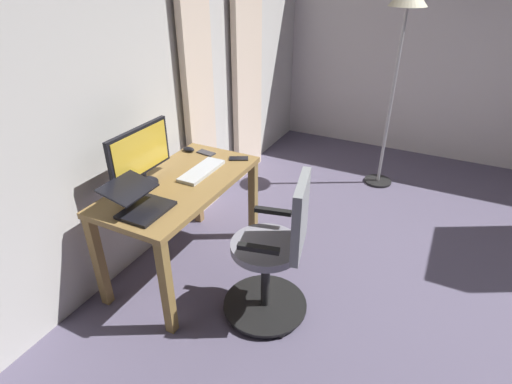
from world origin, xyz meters
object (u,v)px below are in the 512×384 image
object	(u,v)px
computer_keyboard	(202,171)
computer_mouse	(189,149)
cell_phone_face_up	(206,153)
office_chair	(276,255)
laptop	(140,202)
floor_lamp	(405,18)
desk	(181,196)
computer_monitor	(140,154)
cell_phone_by_monitor	(239,159)

from	to	relation	value
computer_keyboard	computer_mouse	size ratio (longest dim) A/B	4.09
computer_mouse	cell_phone_face_up	xyz separation A→B (m)	(-0.03, 0.15, -0.01)
office_chair	computer_mouse	world-z (taller)	office_chair
office_chair	computer_mouse	bearing A→B (deg)	47.80
laptop	computer_mouse	size ratio (longest dim) A/B	3.54
laptop	floor_lamp	size ratio (longest dim) A/B	0.18
laptop	computer_mouse	xyz separation A→B (m)	(-0.85, -0.24, -0.04)
desk	office_chair	size ratio (longest dim) A/B	1.21
computer_monitor	cell_phone_by_monitor	xyz separation A→B (m)	(-0.63, 0.38, -0.22)
computer_keyboard	floor_lamp	size ratio (longest dim) A/B	0.21
office_chair	cell_phone_face_up	world-z (taller)	office_chair
cell_phone_by_monitor	computer_monitor	bearing A→B (deg)	-59.24
desk	laptop	size ratio (longest dim) A/B	3.43
cell_phone_face_up	computer_mouse	bearing A→B (deg)	-71.82
computer_keyboard	cell_phone_face_up	distance (m)	0.33
office_chair	cell_phone_face_up	xyz separation A→B (m)	(-0.60, -0.88, 0.27)
desk	office_chair	bearing A→B (deg)	80.94
computer_keyboard	laptop	xyz separation A→B (m)	(0.59, -0.05, 0.04)
laptop	computer_mouse	bearing A→B (deg)	-164.64
computer_monitor	floor_lamp	distance (m)	2.57
computer_monitor	floor_lamp	size ratio (longest dim) A/B	0.28
computer_mouse	cell_phone_face_up	bearing A→B (deg)	100.70
computer_monitor	laptop	xyz separation A→B (m)	(0.27, 0.20, -0.16)
cell_phone_by_monitor	office_chair	bearing A→B (deg)	15.74
computer_monitor	computer_keyboard	distance (m)	0.46
office_chair	computer_keyboard	world-z (taller)	office_chair
computer_monitor	cell_phone_by_monitor	bearing A→B (deg)	148.78
cell_phone_by_monitor	desk	bearing A→B (deg)	-48.35
computer_mouse	cell_phone_by_monitor	xyz separation A→B (m)	(-0.05, 0.43, -0.01)
office_chair	cell_phone_face_up	distance (m)	1.10
computer_keyboard	cell_phone_by_monitor	world-z (taller)	computer_keyboard
desk	computer_monitor	xyz separation A→B (m)	(0.13, -0.20, 0.33)
laptop	cell_phone_face_up	bearing A→B (deg)	-174.26
computer_monitor	cell_phone_face_up	distance (m)	0.65
computer_monitor	cell_phone_by_monitor	distance (m)	0.77
computer_monitor	cell_phone_face_up	xyz separation A→B (m)	(-0.61, 0.10, -0.22)
computer_keyboard	cell_phone_face_up	bearing A→B (deg)	-152.53
office_chair	computer_monitor	distance (m)	1.10
computer_keyboard	floor_lamp	bearing A→B (deg)	152.60
laptop	cell_phone_by_monitor	distance (m)	0.92
office_chair	floor_lamp	bearing A→B (deg)	-18.98
floor_lamp	cell_phone_face_up	bearing A→B (deg)	-35.46
office_chair	computer_keyboard	distance (m)	0.84
desk	floor_lamp	size ratio (longest dim) A/B	0.63
desk	computer_monitor	bearing A→B (deg)	-56.75
cell_phone_face_up	laptop	bearing A→B (deg)	13.83
computer_mouse	floor_lamp	xyz separation A→B (m)	(-1.59, 1.26, 0.87)
office_chair	floor_lamp	xyz separation A→B (m)	(-2.16, 0.23, 1.16)
office_chair	computer_keyboard	size ratio (longest dim) A/B	2.45
desk	computer_keyboard	size ratio (longest dim) A/B	2.97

